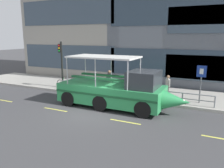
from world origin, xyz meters
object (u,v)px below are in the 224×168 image
Objects in this scene: pedestrian_mid_left at (128,79)px; parking_sign at (201,78)px; leaned_bicycle at (65,84)px; pedestrian_mid_right at (109,79)px; duck_tour_boat at (118,91)px; pedestrian_near_bow at (168,84)px; traffic_light_pole at (61,60)px.

parking_sign is at bearing -7.79° from pedestrian_mid_left.
parking_sign reaches higher than pedestrian_mid_left.
leaned_bicycle is 1.01× the size of pedestrian_mid_right.
duck_tour_boat reaches higher than pedestrian_near_bow.
pedestrian_mid_right is at bearing 178.02° from parking_sign.
pedestrian_mid_left is (-0.68, 3.51, 0.11)m from duck_tour_boat.
parking_sign is 0.29× the size of duck_tour_boat.
traffic_light_pole is 2.07m from leaned_bicycle.
parking_sign is 2.41m from pedestrian_near_bow.
leaned_bicycle is at bearing -178.13° from parking_sign.
parking_sign is 5.57m from pedestrian_mid_left.
traffic_light_pole reaches higher than pedestrian_mid_left.
leaned_bicycle is 4.09m from pedestrian_mid_right.
pedestrian_mid_right is (-1.42, -0.51, 0.02)m from pedestrian_mid_left.
pedestrian_mid_left is (5.41, 1.10, 0.65)m from leaned_bicycle.
duck_tour_boat reaches higher than leaned_bicycle.
pedestrian_mid_right is at bearing -160.19° from pedestrian_mid_left.
pedestrian_mid_left is at bearing 11.54° from leaned_bicycle.
pedestrian_mid_right is (3.99, 0.59, 0.67)m from leaned_bicycle.
pedestrian_mid_left is (5.79, 0.98, -1.38)m from traffic_light_pole.
duck_tour_boat is (6.46, -2.53, -1.49)m from traffic_light_pole.
traffic_light_pole is 1.57× the size of parking_sign.
pedestrian_mid_right is at bearing -177.03° from pedestrian_near_bow.
traffic_light_pole is at bearing -170.41° from pedestrian_mid_left.
pedestrian_mid_left is at bearing 172.21° from parking_sign.
pedestrian_mid_right is (-4.64, -0.24, 0.06)m from pedestrian_near_bow.
leaned_bicycle is at bearing -171.54° from pedestrian_mid_right.
traffic_light_pole is 0.46× the size of duck_tour_boat.
leaned_bicycle is 5.56m from pedestrian_mid_left.
pedestrian_mid_right is at bearing 8.46° from leaned_bicycle.
traffic_light_pole is 2.28× the size of leaned_bicycle.
traffic_light_pole is 11.28m from parking_sign.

